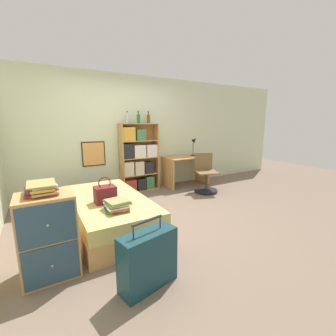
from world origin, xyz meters
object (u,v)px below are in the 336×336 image
Objects in this scene: suitcase at (148,260)px; bookcase at (138,160)px; dresser at (49,236)px; desk_chair at (205,180)px; book_stack_on_bed at (117,205)px; bed at (109,211)px; magazine_pile_on_dresser at (42,188)px; bottle_green at (127,119)px; bottle_clear at (148,119)px; handbag at (105,194)px; desk_lamp at (194,143)px; desk at (186,166)px; bottle_brown at (138,119)px.

suitcase is 0.44× the size of bookcase.
desk_chair reaches higher than dresser.
desk_chair is at bearing 25.74° from book_stack_on_bed.
bed is at bearing -166.09° from desk_chair.
suitcase is 1.25m from magazine_pile_on_dresser.
bed is 5.79× the size of book_stack_on_bed.
book_stack_on_bed is at bearing -94.23° from bed.
dresser is 3.15m from bottle_green.
magazine_pile_on_dresser reaches higher than suitcase.
bottle_clear reaches higher than bookcase.
dresser is 0.49m from magazine_pile_on_dresser.
bottle_clear is (0.51, 0.01, 0.01)m from bottle_green.
bed is 5.50× the size of handbag.
bottle_green is 0.51m from bottle_clear.
suitcase is 1.05m from dresser.
desk_chair is (1.30, -0.86, -0.44)m from bookcase.
bed is 0.66m from book_stack_on_bed.
desk_lamp is (2.64, 2.83, 0.78)m from suitcase.
bed is at bearing 45.40° from dresser.
dresser is (-0.85, -0.86, 0.21)m from bed.
bed is 2.47m from desk_chair.
handbag reaches higher than desk.
suitcase is at bearing -132.97° from desk_lamp.
bottle_clear is 0.31× the size of desk_chair.
dresser reaches higher than bed.
bottle_green is (0.90, 1.48, 1.42)m from bed.
book_stack_on_bed is 0.51× the size of suitcase.
bottle_brown is 1.58m from desk_lamp.
desk_chair is at bearing -104.94° from desk_lamp.
suitcase is 3.61m from bottle_clear.
suitcase is at bearing -39.75° from dresser.
handbag is at bearing -150.27° from desk_lamp.
handbag is 2.24m from bottle_green.
desk_chair is (-0.19, -0.72, -0.78)m from desk_lamp.
book_stack_on_bed is 0.73× the size of desk_lamp.
suitcase is at bearing -41.34° from magazine_pile_on_dresser.
desk_lamp is at bearing -4.13° from bottle_brown.
bottle_green is (0.94, 2.06, 1.12)m from book_stack_on_bed.
suitcase reaches higher than book_stack_on_bed.
magazine_pile_on_dresser is 3.00m from bookcase.
suitcase is at bearing -111.87° from bottle_brown.
bottle_clear reaches higher than handbag.
bookcase is 1.53m from desk_lamp.
book_stack_on_bed is at bearing 89.55° from suitcase.
bottle_green reaches higher than dresser.
bed is 1.87× the size of desk.
bottle_clear is (1.40, 1.48, 1.43)m from bed.
handbag is (-0.10, -0.22, 0.35)m from bed.
bottle_clear reaches higher than desk_chair.
bottle_brown reaches higher than handbag.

